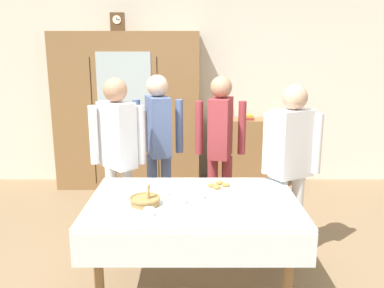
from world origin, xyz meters
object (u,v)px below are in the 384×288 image
dining_table (192,213)px  bread_basket (144,200)px  tea_cup_near_left (148,213)px  person_by_cabinet (116,147)px  pastry_plate (217,186)px  mantel_clock (116,22)px  person_behind_table_left (219,139)px  person_behind_table_right (157,137)px  person_near_right_end (290,156)px  book_stack (246,117)px  tea_cup_back_edge (180,201)px  tea_cup_mid_right (164,192)px  bookshelf_low (245,152)px  tea_cup_far_right (198,196)px  spoon_near_right (245,214)px  spoon_near_left (220,208)px  wall_cabinet (126,112)px

dining_table → bread_basket: size_ratio=6.76×
tea_cup_near_left → person_by_cabinet: person_by_cabinet is taller
pastry_plate → person_by_cabinet: 1.05m
tea_cup_near_left → bread_basket: bearing=103.7°
mantel_clock → person_behind_table_left: (1.27, -1.46, -1.25)m
pastry_plate → person_behind_table_right: size_ratio=0.17×
tea_cup_near_left → person_near_right_end: (1.18, 0.82, 0.19)m
book_stack → person_behind_table_left: size_ratio=0.14×
book_stack → person_behind_table_left: (-0.49, -1.51, 0.02)m
tea_cup_back_edge → tea_cup_mid_right: 0.23m
bookshelf_low → person_near_right_end: size_ratio=0.66×
person_behind_table_left → tea_cup_mid_right: bearing=-116.9°
book_stack → pastry_plate: 2.42m
person_behind_table_left → tea_cup_far_right: bearing=-102.1°
mantel_clock → bookshelf_low: mantel_clock is taller
tea_cup_near_left → pastry_plate: 0.79m
mantel_clock → bread_basket: 3.09m
spoon_near_right → person_by_cabinet: 1.50m
tea_cup_near_left → tea_cup_back_edge: bearing=47.2°
pastry_plate → spoon_near_right: (0.16, -0.56, -0.01)m
mantel_clock → bread_basket: size_ratio=1.00×
tea_cup_back_edge → bread_basket: (-0.28, -0.01, 0.01)m
spoon_near_left → spoon_near_right: size_ratio=1.00×
tea_cup_back_edge → bread_basket: size_ratio=0.54×
tea_cup_near_left → person_behind_table_right: size_ratio=0.08×
person_behind_table_left → person_by_cabinet: bearing=-159.0°
tea_cup_near_left → tea_cup_mid_right: bearing=79.1°
tea_cup_mid_right → spoon_near_left: (0.43, -0.27, -0.02)m
spoon_near_right → person_near_right_end: (0.50, 0.78, 0.21)m
pastry_plate → spoon_near_left: size_ratio=2.35×
pastry_plate → wall_cabinet: bearing=115.9°
tea_cup_back_edge → spoon_near_left: bearing=-15.9°
tea_cup_back_edge → pastry_plate: 0.47m
bookshelf_low → tea_cup_near_left: 3.14m
dining_table → spoon_near_right: bearing=-35.0°
tea_cup_mid_right → person_behind_table_right: 1.09m
mantel_clock → tea_cup_back_edge: size_ratio=1.85×
mantel_clock → spoon_near_right: 3.49m
wall_cabinet → person_behind_table_right: size_ratio=1.29×
person_near_right_end → person_by_cabinet: (-1.58, 0.23, 0.03)m
wall_cabinet → bookshelf_low: wall_cabinet is taller
person_near_right_end → pastry_plate: bearing=-161.2°
person_near_right_end → person_behind_table_right: bearing=151.9°
wall_cabinet → spoon_near_right: (1.27, -2.85, -0.30)m
tea_cup_far_right → dining_table: bearing=-140.9°
tea_cup_back_edge → person_by_cabinet: person_by_cabinet is taller
bread_basket → book_stack: bearing=67.3°
bookshelf_low → spoon_near_right: size_ratio=8.96×
book_stack → person_behind_table_right: person_behind_table_right is taller
pastry_plate → person_near_right_end: bearing=18.8°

